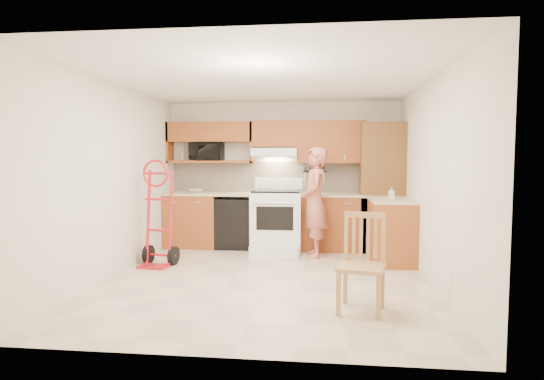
% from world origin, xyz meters
% --- Properties ---
extents(floor, '(4.00, 4.50, 0.02)m').
position_xyz_m(floor, '(0.00, 0.00, -0.01)').
color(floor, beige).
rests_on(floor, ground).
extents(ceiling, '(4.00, 4.50, 0.02)m').
position_xyz_m(ceiling, '(0.00, 0.00, 2.51)').
color(ceiling, white).
rests_on(ceiling, ground).
extents(wall_back, '(4.00, 0.02, 2.50)m').
position_xyz_m(wall_back, '(0.00, 2.26, 1.25)').
color(wall_back, white).
rests_on(wall_back, ground).
extents(wall_front, '(4.00, 0.02, 2.50)m').
position_xyz_m(wall_front, '(0.00, -2.26, 1.25)').
color(wall_front, white).
rests_on(wall_front, ground).
extents(wall_left, '(0.02, 4.50, 2.50)m').
position_xyz_m(wall_left, '(-2.01, 0.00, 1.25)').
color(wall_left, white).
rests_on(wall_left, ground).
extents(wall_right, '(0.02, 4.50, 2.50)m').
position_xyz_m(wall_right, '(2.01, 0.00, 1.25)').
color(wall_right, white).
rests_on(wall_right, ground).
extents(backsplash, '(3.92, 0.03, 0.55)m').
position_xyz_m(backsplash, '(0.00, 2.23, 1.20)').
color(backsplash, beige).
rests_on(backsplash, wall_back).
extents(lower_cab_left, '(0.90, 0.60, 0.90)m').
position_xyz_m(lower_cab_left, '(-1.55, 1.95, 0.45)').
color(lower_cab_left, brown).
rests_on(lower_cab_left, ground).
extents(dishwasher, '(0.60, 0.60, 0.85)m').
position_xyz_m(dishwasher, '(-0.80, 1.95, 0.42)').
color(dishwasher, black).
rests_on(dishwasher, ground).
extents(lower_cab_right, '(1.14, 0.60, 0.90)m').
position_xyz_m(lower_cab_right, '(0.83, 1.95, 0.45)').
color(lower_cab_right, brown).
rests_on(lower_cab_right, ground).
extents(countertop_left, '(1.50, 0.63, 0.04)m').
position_xyz_m(countertop_left, '(-1.25, 1.95, 0.92)').
color(countertop_left, beige).
rests_on(countertop_left, lower_cab_left).
extents(countertop_right, '(1.14, 0.63, 0.04)m').
position_xyz_m(countertop_right, '(0.83, 1.95, 0.92)').
color(countertop_right, beige).
rests_on(countertop_right, lower_cab_right).
extents(cab_return_right, '(0.60, 1.00, 0.90)m').
position_xyz_m(cab_return_right, '(1.70, 1.15, 0.45)').
color(cab_return_right, brown).
rests_on(cab_return_right, ground).
extents(countertop_return, '(0.63, 1.00, 0.04)m').
position_xyz_m(countertop_return, '(1.70, 1.15, 0.92)').
color(countertop_return, beige).
rests_on(countertop_return, cab_return_right).
extents(pantry_tall, '(0.70, 0.60, 2.10)m').
position_xyz_m(pantry_tall, '(1.65, 1.95, 1.05)').
color(pantry_tall, brown).
rests_on(pantry_tall, ground).
extents(upper_cab_left, '(1.50, 0.33, 0.34)m').
position_xyz_m(upper_cab_left, '(-1.25, 2.08, 1.98)').
color(upper_cab_left, brown).
rests_on(upper_cab_left, wall_back).
extents(upper_shelf_mw, '(1.50, 0.33, 0.04)m').
position_xyz_m(upper_shelf_mw, '(-1.25, 2.08, 1.47)').
color(upper_shelf_mw, brown).
rests_on(upper_shelf_mw, wall_back).
extents(upper_cab_center, '(0.76, 0.33, 0.44)m').
position_xyz_m(upper_cab_center, '(-0.12, 2.08, 1.94)').
color(upper_cab_center, brown).
rests_on(upper_cab_center, wall_back).
extents(upper_cab_right, '(1.14, 0.33, 0.70)m').
position_xyz_m(upper_cab_right, '(0.83, 2.08, 1.80)').
color(upper_cab_right, brown).
rests_on(upper_cab_right, wall_back).
extents(range_hood, '(0.76, 0.46, 0.14)m').
position_xyz_m(range_hood, '(-0.12, 2.02, 1.63)').
color(range_hood, white).
rests_on(range_hood, wall_back).
extents(knife_strip, '(0.40, 0.05, 0.29)m').
position_xyz_m(knife_strip, '(0.55, 2.21, 1.24)').
color(knife_strip, black).
rests_on(knife_strip, backsplash).
extents(microwave, '(0.56, 0.38, 0.31)m').
position_xyz_m(microwave, '(-1.32, 2.08, 1.65)').
color(microwave, black).
rests_on(microwave, upper_shelf_mw).
extents(range, '(0.81, 1.07, 1.19)m').
position_xyz_m(range, '(-0.06, 1.68, 0.60)').
color(range, white).
rests_on(range, ground).
extents(person, '(0.46, 0.65, 1.70)m').
position_xyz_m(person, '(0.57, 1.35, 0.85)').
color(person, '#BB6554').
rests_on(person, ground).
extents(hand_truck, '(0.60, 0.57, 1.36)m').
position_xyz_m(hand_truck, '(-1.65, 0.52, 0.68)').
color(hand_truck, red).
rests_on(hand_truck, ground).
extents(dining_chair, '(0.54, 0.57, 0.98)m').
position_xyz_m(dining_chair, '(1.07, -1.08, 0.49)').
color(dining_chair, '#BA8649').
rests_on(dining_chair, ground).
extents(soap_bottle, '(0.08, 0.08, 0.17)m').
position_xyz_m(soap_bottle, '(1.70, 1.19, 1.02)').
color(soap_bottle, white).
rests_on(soap_bottle, countertop_return).
extents(bowl, '(0.27, 0.27, 0.06)m').
position_xyz_m(bowl, '(-1.48, 1.95, 0.97)').
color(bowl, white).
rests_on(bowl, countertop_left).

